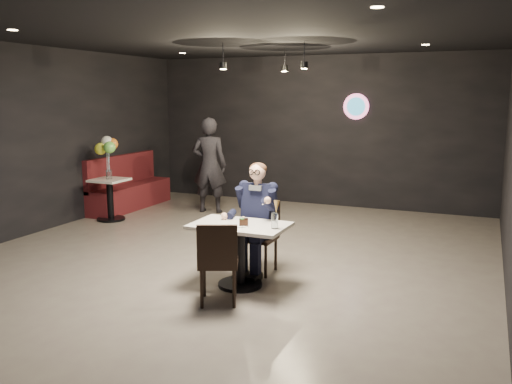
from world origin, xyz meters
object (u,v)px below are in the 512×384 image
at_px(main_table, 240,255).
at_px(seated_man, 258,217).
at_px(chair_near, 218,261).
at_px(passerby, 209,165).
at_px(chair_far, 258,237).
at_px(booth_bench, 130,182).
at_px(sundae_glass, 275,221).
at_px(balloon_vase, 109,174).
at_px(side_table, 110,201).

bearing_deg(main_table, seated_man, 90.00).
xyz_separation_m(chair_near, passerby, (-2.25, 4.05, 0.45)).
height_order(chair_far, seated_man, seated_man).
bearing_deg(seated_man, main_table, -90.00).
bearing_deg(booth_bench, sundae_glass, -36.76).
xyz_separation_m(chair_far, balloon_vase, (-3.58, 1.64, 0.37)).
bearing_deg(chair_near, balloon_vase, 118.37).
relative_size(main_table, chair_near, 1.20).
bearing_deg(side_table, chair_near, -37.52).
height_order(seated_man, passerby, passerby).
height_order(seated_man, balloon_vase, seated_man).
bearing_deg(balloon_vase, seated_man, -24.69).
distance_m(chair_near, seated_man, 1.13).
height_order(main_table, chair_near, chair_near).
distance_m(seated_man, sundae_glass, 0.74).
bearing_deg(sundae_glass, passerby, 127.36).
bearing_deg(main_table, balloon_vase, 148.47).
distance_m(main_table, chair_far, 0.56).
xyz_separation_m(main_table, chair_near, (0.00, -0.55, 0.09)).
bearing_deg(sundae_glass, seated_man, 127.30).
height_order(chair_far, balloon_vase, chair_far).
bearing_deg(balloon_vase, side_table, 0.00).
distance_m(seated_man, passerby, 3.72).
bearing_deg(chair_far, booth_bench, 145.70).
height_order(side_table, balloon_vase, balloon_vase).
relative_size(sundae_glass, booth_bench, 0.08).
bearing_deg(booth_bench, seated_man, -34.30).
bearing_deg(seated_man, sundae_glass, -52.70).
bearing_deg(side_table, sundae_glass, -28.99).
bearing_deg(side_table, chair_far, -24.69).
bearing_deg(sundae_glass, side_table, 151.01).
xyz_separation_m(balloon_vase, passerby, (1.32, 1.31, 0.08)).
distance_m(booth_bench, balloon_vase, 1.09).
bearing_deg(chair_near, passerby, 94.97).
height_order(seated_man, booth_bench, seated_man).
bearing_deg(main_table, side_table, 148.47).
bearing_deg(chair_near, booth_bench, 111.87).
distance_m(chair_near, sundae_glass, 0.78).
bearing_deg(main_table, chair_far, 90.00).
bearing_deg(booth_bench, side_table, -73.30).
bearing_deg(passerby, seated_man, 115.17).
xyz_separation_m(main_table, passerby, (-2.25, 3.50, 0.53)).
bearing_deg(passerby, balloon_vase, 32.42).
distance_m(seated_man, side_table, 3.95).
height_order(seated_man, side_table, seated_man).
height_order(main_table, sundae_glass, sundae_glass).
bearing_deg(side_table, balloon_vase, 0.00).
distance_m(chair_near, passerby, 4.66).
bearing_deg(side_table, seated_man, -24.69).
height_order(chair_near, balloon_vase, chair_near).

